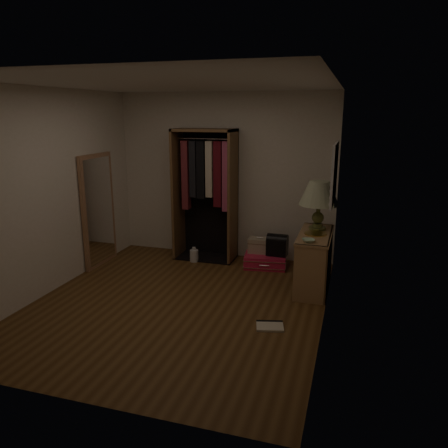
{
  "coord_description": "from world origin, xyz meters",
  "views": [
    {
      "loc": [
        1.98,
        -4.61,
        2.3
      ],
      "look_at": [
        0.3,
        0.95,
        0.8
      ],
      "focal_mm": 35.0,
      "sensor_mm": 36.0,
      "label": 1
    }
  ],
  "objects": [
    {
      "name": "ground",
      "position": [
        0.0,
        0.0,
        0.0
      ],
      "size": [
        4.0,
        4.0,
        0.0
      ],
      "primitive_type": "plane",
      "color": "#523417",
      "rests_on": "ground"
    },
    {
      "name": "room_walls",
      "position": [
        0.08,
        0.04,
        1.5
      ],
      "size": [
        3.52,
        4.02,
        2.6
      ],
      "color": "silver",
      "rests_on": "ground"
    },
    {
      "name": "console_bookshelf",
      "position": [
        1.54,
        1.04,
        0.4
      ],
      "size": [
        0.42,
        1.12,
        0.75
      ],
      "color": "#A2784E",
      "rests_on": "ground"
    },
    {
      "name": "open_wardrobe",
      "position": [
        -0.24,
        1.77,
        1.2
      ],
      "size": [
        0.95,
        0.5,
        2.05
      ],
      "color": "brown",
      "rests_on": "ground"
    },
    {
      "name": "floor_mirror",
      "position": [
        -1.7,
        1.0,
        0.85
      ],
      "size": [
        0.06,
        0.8,
        1.7
      ],
      "color": "#9C6C4C",
      "rests_on": "ground"
    },
    {
      "name": "pink_suitcase",
      "position": [
        0.76,
        1.6,
        0.1
      ],
      "size": [
        0.69,
        0.54,
        0.19
      ],
      "rotation": [
        0.0,
        0.0,
        0.14
      ],
      "color": "#D71A44",
      "rests_on": "ground"
    },
    {
      "name": "train_case",
      "position": [
        0.65,
        1.68,
        0.31
      ],
      "size": [
        0.34,
        0.24,
        0.24
      ],
      "rotation": [
        0.0,
        0.0,
        0.03
      ],
      "color": "tan",
      "rests_on": "pink_suitcase"
    },
    {
      "name": "black_bag",
      "position": [
        0.93,
        1.63,
        0.36
      ],
      "size": [
        0.31,
        0.21,
        0.33
      ],
      "rotation": [
        0.0,
        0.0,
        -0.05
      ],
      "color": "black",
      "rests_on": "pink_suitcase"
    },
    {
      "name": "table_lamp",
      "position": [
        1.54,
        1.22,
        1.23
      ],
      "size": [
        0.7,
        0.7,
        0.66
      ],
      "rotation": [
        0.0,
        0.0,
        0.42
      ],
      "color": "#4F582A",
      "rests_on": "console_bookshelf"
    },
    {
      "name": "brass_tray",
      "position": [
        1.54,
        0.97,
        0.76
      ],
      "size": [
        0.36,
        0.36,
        0.02
      ],
      "rotation": [
        0.0,
        0.0,
        -0.32
      ],
      "color": "#B59645",
      "rests_on": "console_bookshelf"
    },
    {
      "name": "ceramic_bowl",
      "position": [
        1.49,
        0.59,
        0.77
      ],
      "size": [
        0.19,
        0.19,
        0.04
      ],
      "primitive_type": "imported",
      "rotation": [
        0.0,
        0.0,
        0.29
      ],
      "color": "#B1D5B2",
      "rests_on": "console_bookshelf"
    },
    {
      "name": "white_jug",
      "position": [
        -0.36,
        1.51,
        0.1
      ],
      "size": [
        0.13,
        0.13,
        0.23
      ],
      "rotation": [
        0.0,
        0.0,
        -0.0
      ],
      "color": "silver",
      "rests_on": "ground"
    },
    {
      "name": "floor_book",
      "position": [
        1.2,
        -0.27,
        0.01
      ],
      "size": [
        0.34,
        0.3,
        0.03
      ],
      "rotation": [
        0.0,
        0.0,
        0.24
      ],
      "color": "beige",
      "rests_on": "ground"
    }
  ]
}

